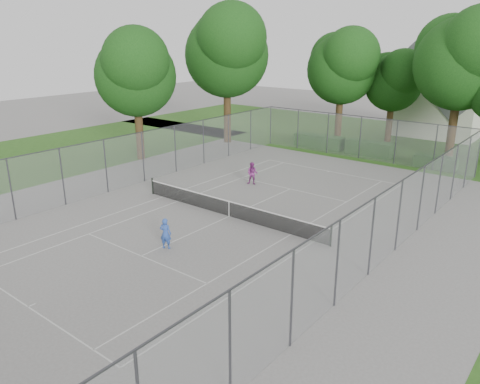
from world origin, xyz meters
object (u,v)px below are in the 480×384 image
Objects in this scene: tennis_net at (229,208)px; girl_player at (166,233)px; woman_player at (252,173)px; house at (441,97)px.

tennis_net is 8.38× the size of girl_player.
girl_player is 11.14m from woman_player.
girl_player reaches higher than tennis_net.
girl_player is at bearing -86.82° from tennis_net.
tennis_net is at bearing -94.04° from house.
girl_player is at bearing -93.02° from house.
house is 25.80m from woman_player.
house is (2.18, 30.83, 3.34)m from tennis_net.
house is 36.10m from girl_player.
woman_player is at bearing -98.94° from girl_player.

